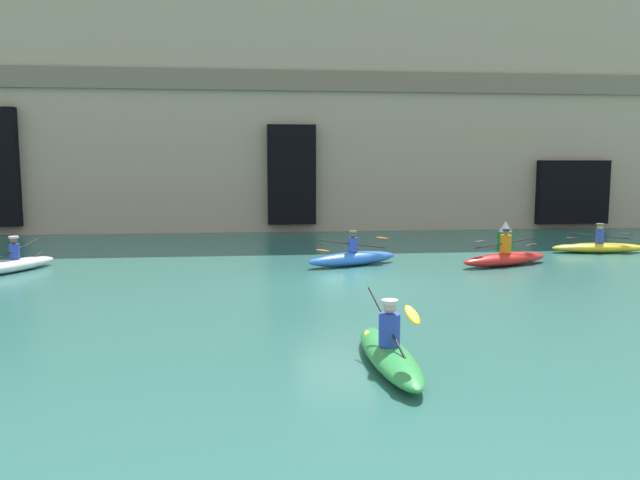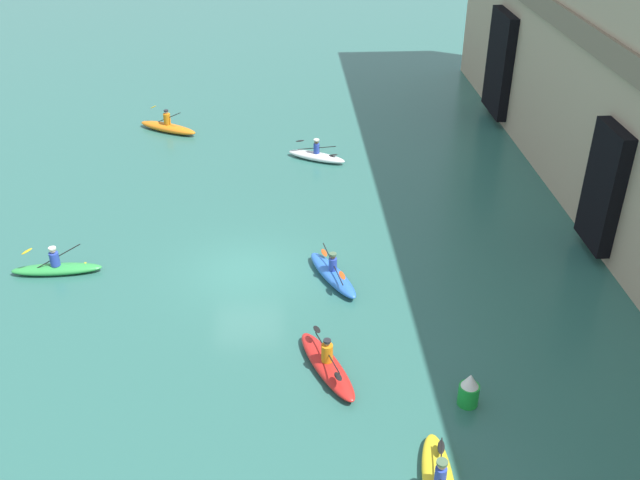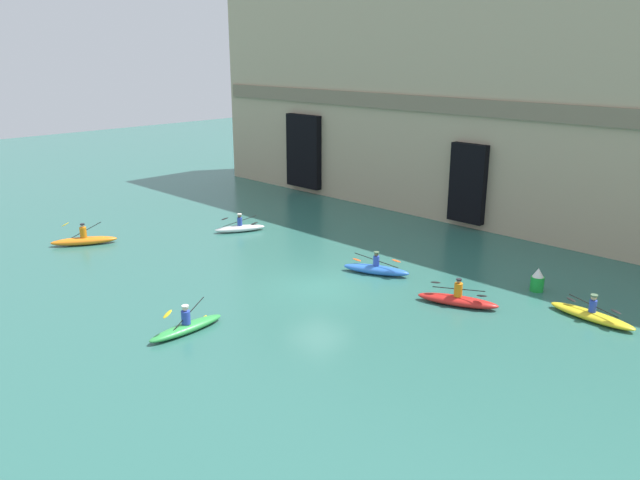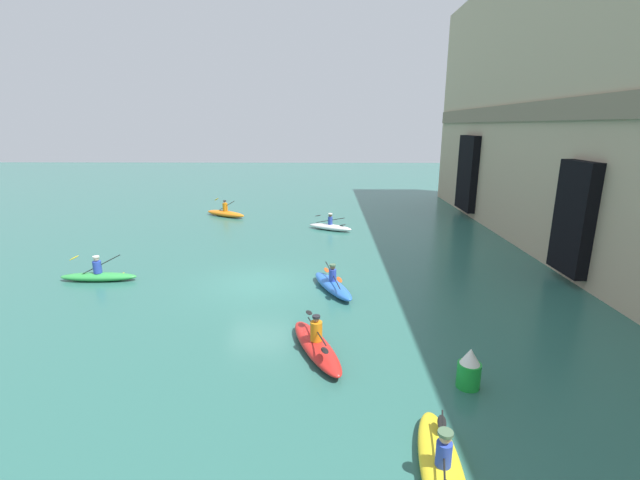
% 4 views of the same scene
% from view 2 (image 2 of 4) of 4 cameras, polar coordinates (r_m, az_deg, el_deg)
% --- Properties ---
extents(ground_plane, '(120.00, 120.00, 0.00)m').
position_cam_2_polar(ground_plane, '(25.80, -5.95, -2.49)').
color(ground_plane, '#2D665B').
extents(kayak_red, '(3.36, 1.91, 1.16)m').
position_cam_2_polar(kayak_red, '(21.23, 0.56, -9.93)').
color(kayak_red, red).
rests_on(kayak_red, ground).
extents(kayak_white, '(1.94, 2.88, 1.06)m').
position_cam_2_polar(kayak_white, '(34.00, -0.28, 6.76)').
color(kayak_white, white).
rests_on(kayak_white, ground).
extents(kayak_blue, '(3.19, 1.88, 1.10)m').
position_cam_2_polar(kayak_blue, '(25.06, 1.02, -2.73)').
color(kayak_blue, blue).
rests_on(kayak_blue, ground).
extents(kayak_orange, '(2.33, 3.32, 1.29)m').
position_cam_2_polar(kayak_orange, '(38.10, -12.07, 8.83)').
color(kayak_orange, orange).
rests_on(kayak_orange, ground).
extents(kayak_green, '(0.74, 3.19, 1.16)m').
position_cam_2_polar(kayak_green, '(27.12, -20.33, -2.11)').
color(kayak_green, green).
rests_on(kayak_green, ground).
extents(marker_buoy, '(0.58, 0.58, 1.05)m').
position_cam_2_polar(marker_buoy, '(20.48, 11.83, -11.69)').
color(marker_buoy, green).
rests_on(marker_buoy, ground).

